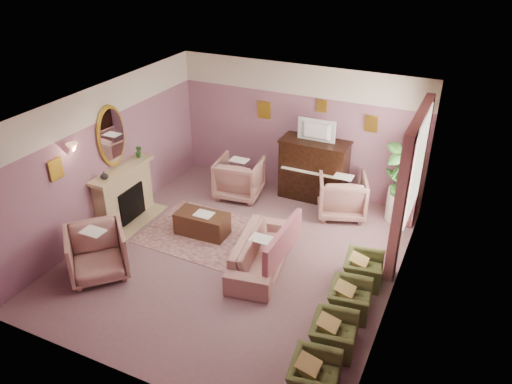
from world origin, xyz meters
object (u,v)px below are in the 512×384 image
at_px(coffee_table, 202,224).
at_px(side_table, 400,204).
at_px(television, 315,130).
at_px(olive_chair_c, 350,295).
at_px(piano, 314,170).
at_px(floral_armchair_right, 342,193).
at_px(sofa, 261,247).
at_px(olive_chair_a, 315,372).
at_px(floral_armchair_left, 239,176).
at_px(floral_armchair_front, 97,250).
at_px(olive_chair_b, 334,330).
at_px(olive_chair_d, 364,265).

distance_m(coffee_table, side_table, 3.95).
distance_m(television, olive_chair_c, 3.83).
xyz_separation_m(piano, floral_armchair_right, (0.77, -0.43, -0.16)).
xyz_separation_m(television, sofa, (0.02, -2.68, -1.20)).
distance_m(piano, olive_chair_a, 5.16).
bearing_deg(side_table, coffee_table, -147.03).
relative_size(sofa, floral_armchair_left, 2.02).
height_order(coffee_table, floral_armchair_right, floral_armchair_right).
bearing_deg(olive_chair_a, side_table, 88.21).
distance_m(floral_armchair_left, floral_armchair_front, 3.63).
bearing_deg(olive_chair_c, sofa, 164.61).
relative_size(floral_armchair_left, olive_chair_a, 1.37).
height_order(television, olive_chair_c, television).
relative_size(coffee_table, sofa, 0.51).
bearing_deg(olive_chair_c, piano, 118.50).
height_order(floral_armchair_right, side_table, floral_armchair_right).
height_order(coffee_table, floral_armchair_left, floral_armchair_left).
bearing_deg(coffee_table, olive_chair_a, -38.84).
relative_size(coffee_table, floral_armchair_front, 1.03).
relative_size(television, olive_chair_b, 1.13).
distance_m(coffee_table, floral_armchair_left, 1.70).
height_order(floral_armchair_right, olive_chair_b, floral_armchair_right).
xyz_separation_m(television, floral_armchair_front, (-2.38, -4.07, -1.11)).
height_order(sofa, floral_armchair_front, floral_armchair_front).
xyz_separation_m(floral_armchair_left, olive_chair_b, (3.21, -3.41, -0.18)).
height_order(television, floral_armchair_front, television).
xyz_separation_m(television, olive_chair_d, (1.74, -2.33, -1.29)).
relative_size(sofa, floral_armchair_right, 2.02).
xyz_separation_m(floral_armchair_right, floral_armchair_front, (-3.15, -3.69, 0.00)).
distance_m(coffee_table, olive_chair_a, 4.07).
xyz_separation_m(floral_armchair_right, side_table, (1.12, 0.29, -0.14)).
bearing_deg(television, floral_armchair_front, -120.29).
xyz_separation_m(floral_armchair_front, olive_chair_b, (4.12, 0.10, -0.18)).
relative_size(olive_chair_d, side_table, 1.01).
xyz_separation_m(olive_chair_d, side_table, (0.15, 2.24, 0.04)).
height_order(sofa, olive_chair_d, sofa).
xyz_separation_m(floral_armchair_left, side_table, (3.36, 0.47, -0.14)).
distance_m(piano, side_table, 1.91).
relative_size(television, side_table, 1.14).
height_order(piano, coffee_table, piano).
bearing_deg(olive_chair_c, olive_chair_b, -90.00).
xyz_separation_m(piano, television, (0.00, -0.05, 0.95)).
relative_size(piano, coffee_table, 1.40).
relative_size(olive_chair_a, olive_chair_d, 1.00).
xyz_separation_m(television, olive_chair_c, (1.74, -3.15, -1.29)).
bearing_deg(side_table, olive_chair_a, -91.79).
bearing_deg(olive_chair_a, olive_chair_c, 90.00).
distance_m(floral_armchair_right, olive_chair_a, 4.52).
height_order(television, floral_armchair_left, television).
xyz_separation_m(piano, side_table, (1.89, -0.14, -0.30)).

